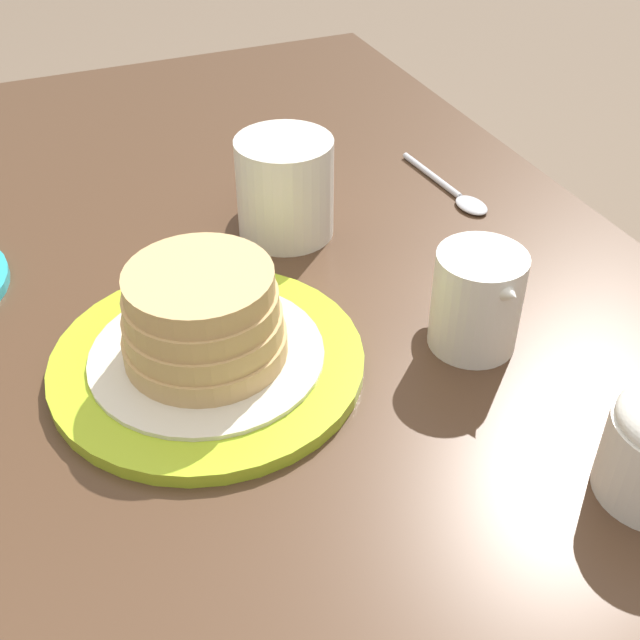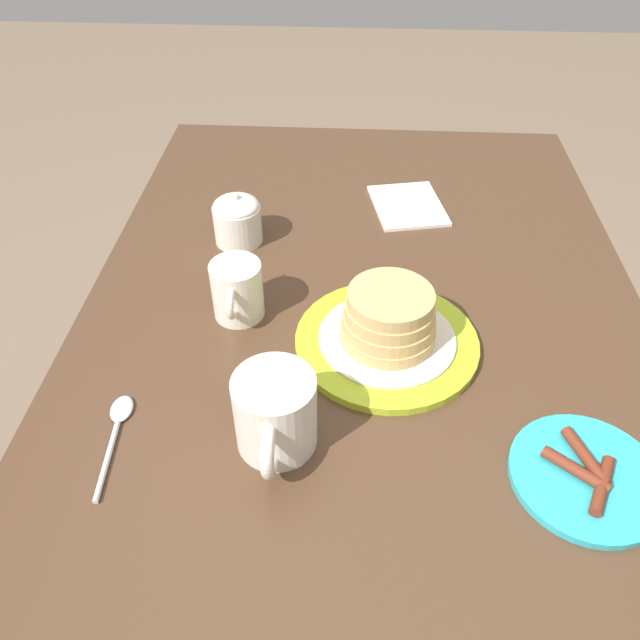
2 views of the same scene
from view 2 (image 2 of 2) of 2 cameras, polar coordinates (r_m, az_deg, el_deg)
name	(u,v)px [view 2 (image 2 of 2)]	position (r m, az deg, el deg)	size (l,w,h in m)	color
ground_plane	(347,598)	(1.52, 2.44, -24.08)	(8.00, 8.00, 0.00)	#7A6651
dining_table	(359,409)	(0.96, 3.55, -8.10)	(1.38, 0.84, 0.78)	#4C3321
pancake_plate	(388,328)	(0.85, 6.22, -0.73)	(0.25, 0.25, 0.09)	#AAC628
side_plate_bacon	(587,476)	(0.78, 23.19, -12.96)	(0.17, 0.17, 0.02)	#2DADBC
coffee_mug	(275,414)	(0.72, -4.14, -8.58)	(0.13, 0.10, 0.10)	silver
creamer_pitcher	(237,289)	(0.89, -7.58, 2.86)	(0.11, 0.07, 0.09)	silver
sugar_bowl	(237,219)	(1.05, -7.58, 9.14)	(0.08, 0.08, 0.09)	silver
napkin	(408,205)	(1.16, 8.04, 10.33)	(0.17, 0.15, 0.01)	silver
spoon	(117,426)	(0.81, -18.08, -9.19)	(0.15, 0.03, 0.01)	silver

